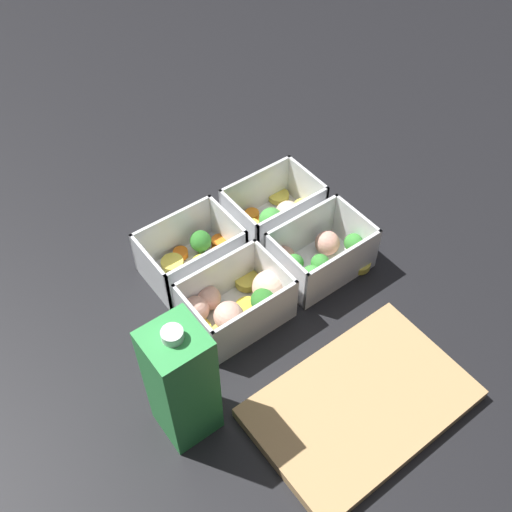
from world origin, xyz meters
TOP-DOWN VIEW (x-y plane):
  - ground_plane at (0.00, 0.00)m, footprint 4.00×4.00m
  - container_near_left at (-0.08, -0.05)m, footprint 0.15×0.12m
  - container_near_right at (0.07, -0.06)m, footprint 0.15×0.10m
  - container_far_left at (-0.08, 0.06)m, footprint 0.14×0.12m
  - container_far_right at (0.08, 0.06)m, footprint 0.17×0.12m
  - juice_carton at (0.22, 0.15)m, footprint 0.07×0.07m
  - cutting_board at (0.03, 0.27)m, footprint 0.28×0.18m

SIDE VIEW (x-z plane):
  - ground_plane at x=0.00m, z-range 0.00..0.00m
  - cutting_board at x=0.03m, z-range 0.00..0.02m
  - container_far_right at x=0.08m, z-range -0.01..0.07m
  - container_near_left at x=-0.08m, z-range -0.01..0.07m
  - container_near_right at x=0.07m, z-range -0.01..0.07m
  - container_far_left at x=-0.08m, z-range -0.01..0.07m
  - juice_carton at x=0.22m, z-range -0.01..0.20m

